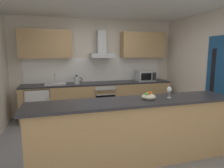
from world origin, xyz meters
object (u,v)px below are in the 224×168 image
Objects in this scene: microwave at (145,76)px; kettle at (77,80)px; fruit_bowl at (149,96)px; oven at (103,99)px; wine_glass at (169,90)px; sink at (55,84)px; range_hood at (102,49)px; refrigerator at (39,104)px.

kettle is (-1.92, -0.01, -0.04)m from microwave.
kettle reaches higher than fruit_bowl.
oven is 4.50× the size of wine_glass.
sink is at bearing 125.35° from wine_glass.
refrigerator is at bearing -175.41° from range_hood.
kettle is 2.51m from fruit_bowl.
fruit_bowl reaches higher than refrigerator.
wine_glass is 0.36m from fruit_bowl.
wine_glass is at bearing -79.07° from range_hood.
microwave is at bearing -1.30° from oven.
microwave reaches higher than oven.
fruit_bowl is at bearing 178.86° from wine_glass.
fruit_bowl is at bearing -60.47° from sink.
fruit_bowl is (0.14, -2.53, -0.75)m from range_hood.
kettle reaches higher than refrigerator.
kettle reaches higher than oven.
oven is at bearing 0.09° from refrigerator.
oven is 2.55m from wine_glass.
oven is 1.31m from sink.
range_hood is at bearing 5.52° from sink.
sink reaches higher than oven.
range_hood is (0.70, 0.16, 0.78)m from kettle.
oven is at bearing 178.70° from microwave.
oven is 0.89m from kettle.
wine_glass is at bearing -1.14° from fruit_bowl.
sink is (-1.23, 0.01, 0.47)m from oven.
sink is 2.78m from fruit_bowl.
wine_glass is 0.81× the size of fruit_bowl.
kettle is 2.66m from wine_glass.
range_hood is at bearing 93.18° from fruit_bowl.
sink reaches higher than refrigerator.
oven is 1.11× the size of range_hood.
refrigerator is 4.78× the size of wine_glass.
microwave is (2.87, -0.03, 0.62)m from refrigerator.
oven is at bearing 101.50° from wine_glass.
microwave is (1.23, -0.03, 0.59)m from oven.
refrigerator is 1.70× the size of sink.
range_hood is at bearing 172.69° from microwave.
microwave is at bearing -0.91° from sink.
sink is at bearing 179.09° from microwave.
refrigerator is 1.18× the size of range_hood.
fruit_bowl is (0.84, -2.37, 0.03)m from kettle.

